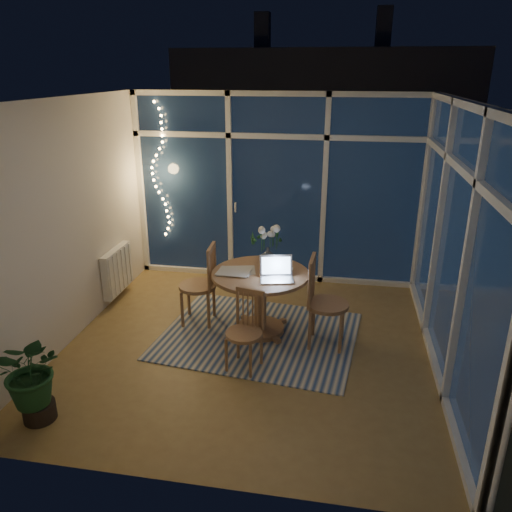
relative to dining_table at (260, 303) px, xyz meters
name	(u,v)px	position (x,y,z in m)	size (l,w,h in m)	color
floor	(251,346)	(-0.05, -0.33, -0.37)	(4.00, 4.00, 0.00)	olive
ceiling	(250,99)	(-0.05, -0.33, 2.23)	(4.00, 4.00, 0.00)	white
wall_back	(277,189)	(-0.05, 1.67, 0.93)	(4.00, 0.04, 2.60)	silver
wall_front	(193,329)	(-0.05, -2.33, 0.93)	(4.00, 0.04, 2.60)	silver
wall_left	(68,224)	(-2.05, -0.33, 0.93)	(0.04, 4.00, 2.60)	silver
wall_right	(458,245)	(1.95, -0.33, 0.93)	(0.04, 4.00, 2.60)	silver
window_wall_back	(277,190)	(-0.05, 1.63, 0.93)	(4.00, 0.10, 2.60)	white
window_wall_right	(453,245)	(1.91, -0.33, 0.93)	(0.10, 4.00, 2.60)	white
radiator	(117,270)	(-1.99, 0.57, 0.03)	(0.10, 0.70, 0.58)	white
fairy_lights	(159,171)	(-1.70, 1.55, 1.15)	(0.24, 0.10, 1.85)	#FAB964
garden_patio	(321,223)	(0.45, 4.67, -0.43)	(12.00, 6.00, 0.10)	black
garden_fence	(300,170)	(-0.05, 5.17, 0.53)	(11.00, 0.08, 1.80)	#352313
neighbour_roof	(324,97)	(0.25, 8.17, 1.83)	(7.00, 3.00, 2.20)	#363841
garden_shrubs	(241,218)	(-0.85, 3.07, 0.08)	(0.90, 0.90, 0.90)	black
rug	(259,335)	(0.00, -0.10, -0.36)	(2.15, 1.72, 0.01)	beige
dining_table	(260,303)	(0.00, 0.00, 0.00)	(1.09, 1.09, 0.74)	#8D5940
chair_left	(197,284)	(-0.77, 0.11, 0.13)	(0.46, 0.46, 1.00)	#8D5940
chair_right	(328,302)	(0.76, -0.16, 0.14)	(0.48, 0.48, 1.03)	#8D5940
chair_front	(244,332)	(-0.03, -0.77, 0.05)	(0.39, 0.39, 0.84)	#8D5940
laptop	(277,269)	(0.21, -0.17, 0.50)	(0.35, 0.30, 0.26)	silver
flower_vase	(268,256)	(0.04, 0.26, 0.48)	(0.20, 0.20, 0.21)	silver
bowl	(285,271)	(0.27, 0.06, 0.39)	(0.15, 0.15, 0.04)	white
newspapers	(236,271)	(-0.28, -0.02, 0.38)	(0.36, 0.27, 0.02)	beige
phone	(267,279)	(0.10, -0.18, 0.38)	(0.10, 0.05, 0.01)	black
potted_plant	(34,382)	(-1.63, -1.85, 0.01)	(0.54, 0.47, 0.76)	#184522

